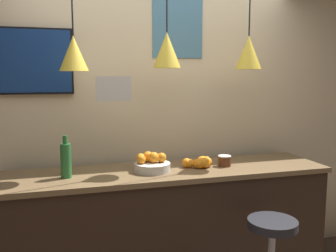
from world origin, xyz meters
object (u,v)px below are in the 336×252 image
Objects in this scene: mounted_tv at (33,61)px; juice_bottle at (66,160)px; spread_jar at (225,161)px; fruit_bowl at (152,164)px.

juice_bottle is at bearing -61.77° from mounted_tv.
juice_bottle is at bearing 180.00° from spread_jar.
fruit_bowl reaches higher than spread_jar.
fruit_bowl is 0.62m from spread_jar.
mounted_tv is (-0.22, 0.40, 0.72)m from juice_bottle.
fruit_bowl is 0.90× the size of juice_bottle.
juice_bottle is 0.51× the size of mounted_tv.
fruit_bowl is at bearing 0.56° from juice_bottle.
mounted_tv is at bearing 155.24° from fruit_bowl.
fruit_bowl is at bearing 179.41° from spread_jar.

